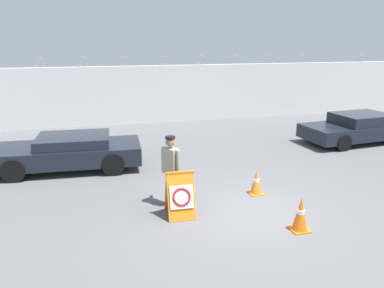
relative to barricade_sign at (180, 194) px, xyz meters
name	(u,v)px	position (x,y,z in m)	size (l,w,h in m)	color
ground_plane	(251,213)	(1.72, -0.36, -0.56)	(90.00, 90.00, 0.00)	#5B5B5E
perimeter_wall	(164,94)	(1.72, 10.79, 0.90)	(36.00, 0.30, 3.35)	silver
barricade_sign	(180,194)	(0.00, 0.00, 0.00)	(0.70, 0.81, 1.13)	orange
security_guard	(171,167)	(-0.09, 0.65, 0.48)	(0.44, 0.70, 1.85)	#232838
traffic_cone_near	(301,214)	(2.43, -1.42, -0.16)	(0.41, 0.41, 0.80)	orange
traffic_cone_mid	(256,182)	(2.35, 0.75, -0.21)	(0.38, 0.38, 0.70)	orange
parked_car_front_coupe	(68,152)	(-2.78, 4.26, 0.05)	(4.86, 2.19, 1.15)	black
parked_car_far_side	(357,128)	(8.72, 4.73, 0.05)	(4.70, 2.27, 1.19)	black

